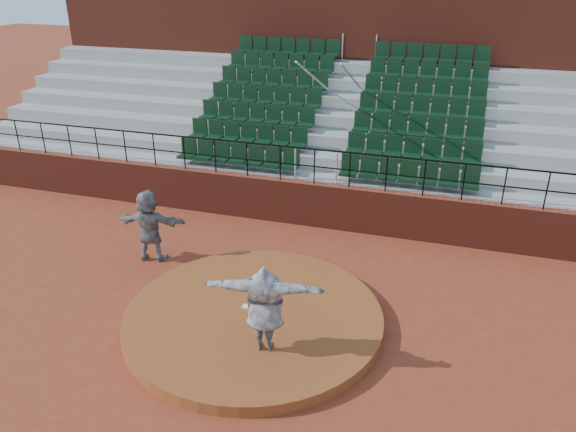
{
  "coord_description": "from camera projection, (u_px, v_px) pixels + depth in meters",
  "views": [
    {
      "loc": [
        3.62,
        -9.26,
        7.19
      ],
      "look_at": [
        0.0,
        2.5,
        1.4
      ],
      "focal_mm": 35.0,
      "sensor_mm": 36.0,
      "label": 1
    }
  ],
  "objects": [
    {
      "name": "ground",
      "position": [
        254.0,
        322.0,
        12.03
      ],
      "size": [
        90.0,
        90.0,
        0.0
      ],
      "primitive_type": "plane",
      "color": "maroon",
      "rests_on": "ground"
    },
    {
      "name": "pitchers_mound",
      "position": [
        254.0,
        317.0,
        11.98
      ],
      "size": [
        5.5,
        5.5,
        0.25
      ],
      "primitive_type": "cylinder",
      "color": "brown",
      "rests_on": "ground"
    },
    {
      "name": "boundary_wall",
      "position": [
        314.0,
        204.0,
        16.08
      ],
      "size": [
        24.0,
        0.3,
        1.3
      ],
      "primitive_type": "cube",
      "color": "maroon",
      "rests_on": "ground"
    },
    {
      "name": "wall_railing",
      "position": [
        315.0,
        159.0,
        15.5
      ],
      "size": [
        24.04,
        0.05,
        1.03
      ],
      "color": "black",
      "rests_on": "boundary_wall"
    },
    {
      "name": "press_box_facade",
      "position": [
        366.0,
        58.0,
        21.42
      ],
      "size": [
        24.0,
        3.0,
        7.1
      ],
      "primitive_type": "cube",
      "color": "maroon",
      "rests_on": "ground"
    },
    {
      "name": "pitcher",
      "position": [
        265.0,
        308.0,
        10.51
      ],
      "size": [
        2.3,
        0.97,
        1.82
      ],
      "primitive_type": "imported",
      "rotation": [
        0.0,
        0.0,
        3.31
      ],
      "color": "black",
      "rests_on": "pitchers_mound"
    },
    {
      "name": "fielder",
      "position": [
        149.0,
        226.0,
        14.14
      ],
      "size": [
        1.83,
        0.83,
        1.9
      ],
      "primitive_type": "imported",
      "rotation": [
        0.0,
        0.0,
        3.3
      ],
      "color": "black",
      "rests_on": "ground"
    },
    {
      "name": "pitching_rubber",
      "position": [
        256.0,
        308.0,
        12.05
      ],
      "size": [
        0.6,
        0.15,
        0.03
      ],
      "primitive_type": "cube",
      "color": "white",
      "rests_on": "pitchers_mound"
    },
    {
      "name": "seating_deck",
      "position": [
        341.0,
        141.0,
        18.89
      ],
      "size": [
        24.0,
        5.97,
        4.63
      ],
      "color": "#999994",
      "rests_on": "ground"
    }
  ]
}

